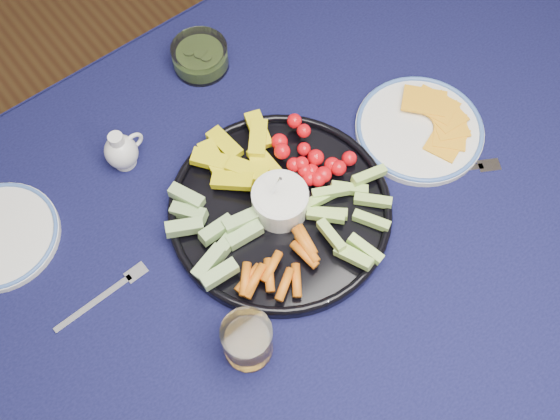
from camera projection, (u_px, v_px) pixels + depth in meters
dining_table at (293, 271)px, 1.07m from camera, size 1.67×1.07×0.75m
crudite_platter at (279, 208)px, 1.00m from camera, size 0.36×0.36×0.12m
creamer_pitcher at (122, 151)px, 1.04m from camera, size 0.07×0.06×0.08m
pickle_bowl at (200, 57)px, 1.14m from camera, size 0.10×0.10×0.05m
cheese_plate at (420, 128)px, 1.09m from camera, size 0.22×0.22×0.03m
juice_tumbler at (248, 341)px, 0.89m from camera, size 0.07×0.07×0.09m
fork_left at (109, 292)px, 0.96m from camera, size 0.16×0.02×0.00m
fork_right at (457, 170)px, 1.06m from camera, size 0.16×0.10×0.00m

